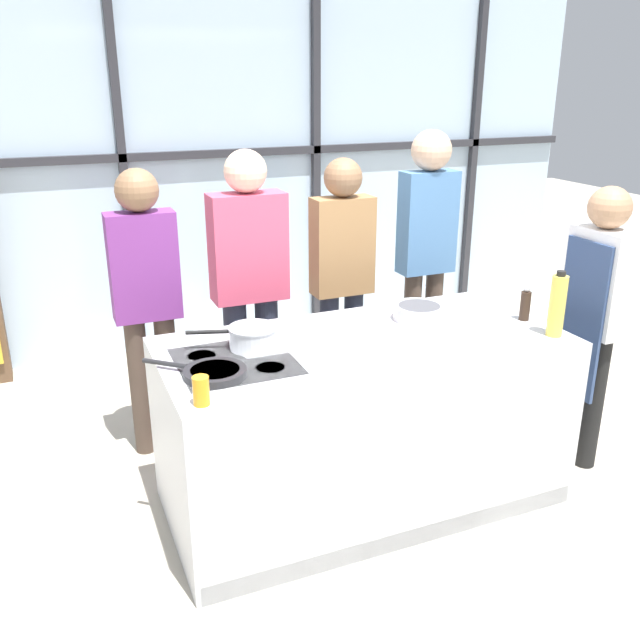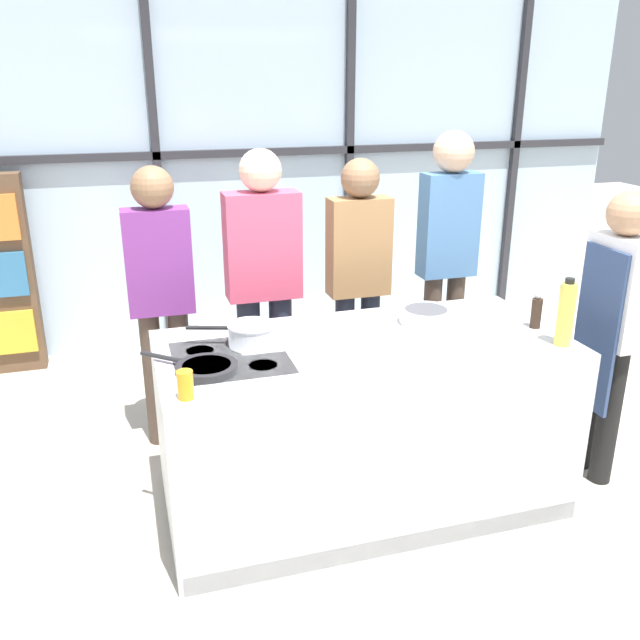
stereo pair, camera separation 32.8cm
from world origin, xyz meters
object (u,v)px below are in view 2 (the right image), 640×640
at_px(spectator_far_left, 161,288).
at_px(spectator_center_right, 358,272).
at_px(frying_pan, 205,367).
at_px(saucepan, 251,334).
at_px(mixing_bowl, 426,315).
at_px(chef, 612,320).
at_px(pepper_grinder, 536,312).
at_px(oil_bottle, 566,314).
at_px(juice_glass_near, 185,385).
at_px(white_plate, 428,309).
at_px(spectator_center_left, 263,276).
at_px(spectator_far_right, 447,248).

xyz_separation_m(spectator_far_left, spectator_center_right, (1.19, -0.00, -0.00)).
bearing_deg(frying_pan, saucepan, 44.00).
bearing_deg(frying_pan, mixing_bowl, 13.34).
bearing_deg(saucepan, spectator_center_right, 43.96).
relative_size(chef, spectator_center_right, 0.95).
distance_m(saucepan, pepper_grinder, 1.45).
xyz_separation_m(oil_bottle, juice_glass_near, (-1.79, -0.06, -0.10)).
bearing_deg(spectator_center_right, white_plate, 108.51).
distance_m(white_plate, juice_glass_near, 1.56).
height_order(saucepan, mixing_bowl, saucepan).
height_order(chef, saucepan, chef).
distance_m(pepper_grinder, juice_glass_near, 1.82).
relative_size(spectator_center_left, spectator_far_right, 0.96).
bearing_deg(saucepan, frying_pan, -136.00).
xyz_separation_m(spectator_center_left, saucepan, (-0.23, -0.80, -0.04)).
bearing_deg(chef, oil_bottle, 112.63).
height_order(spectator_center_right, white_plate, spectator_center_right).
bearing_deg(juice_glass_near, saucepan, 53.50).
bearing_deg(frying_pan, chef, -0.19).
height_order(mixing_bowl, juice_glass_near, juice_glass_near).
height_order(frying_pan, mixing_bowl, mixing_bowl).
xyz_separation_m(frying_pan, juice_glass_near, (-0.11, -0.24, 0.04)).
bearing_deg(spectator_center_right, pepper_grinder, 121.55).
distance_m(spectator_center_left, frying_pan, 1.16).
bearing_deg(oil_bottle, spectator_far_right, 89.97).
distance_m(spectator_center_right, pepper_grinder, 1.16).
bearing_deg(white_plate, pepper_grinder, -44.49).
xyz_separation_m(spectator_center_right, white_plate, (0.20, -0.58, -0.07)).
bearing_deg(mixing_bowl, saucepan, -177.80).
height_order(frying_pan, saucepan, saucepan).
bearing_deg(spectator_center_left, juice_glass_near, 65.20).
bearing_deg(pepper_grinder, chef, -8.98).
distance_m(chef, mixing_bowl, 0.97).
bearing_deg(white_plate, spectator_center_left, 143.61).
height_order(spectator_center_left, spectator_center_right, spectator_center_left).
height_order(frying_pan, oil_bottle, oil_bottle).
xyz_separation_m(chef, pepper_grinder, (-0.41, 0.07, 0.06)).
height_order(spectator_far_right, saucepan, spectator_far_right).
bearing_deg(chef, spectator_center_right, 44.09).
xyz_separation_m(oil_bottle, pepper_grinder, (0.01, 0.24, -0.07)).
bearing_deg(pepper_grinder, white_plate, 135.51).
height_order(chef, mixing_bowl, chef).
bearing_deg(spectator_far_left, mixing_bowl, 149.34).
distance_m(spectator_center_right, white_plate, 0.62).
height_order(spectator_center_left, mixing_bowl, spectator_center_left).
bearing_deg(oil_bottle, spectator_far_left, 145.51).
xyz_separation_m(spectator_center_right, pepper_grinder, (0.61, -0.99, 0.01)).
relative_size(spectator_far_right, white_plate, 7.15).
bearing_deg(chef, frying_pan, 89.81).
bearing_deg(oil_bottle, saucepan, 163.30).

